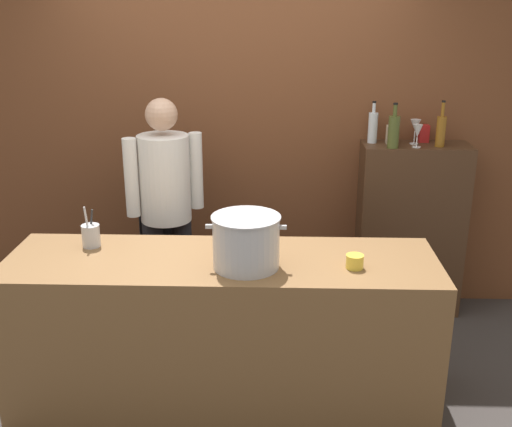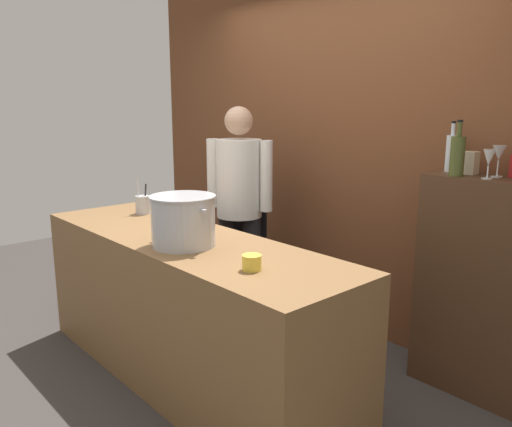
{
  "view_description": "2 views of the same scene",
  "coord_description": "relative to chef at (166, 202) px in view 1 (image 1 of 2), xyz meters",
  "views": [
    {
      "loc": [
        0.29,
        -3.11,
        2.25
      ],
      "look_at": [
        0.18,
        0.25,
        1.08
      ],
      "focal_mm": 43.24,
      "sensor_mm": 36.0,
      "label": 1
    },
    {
      "loc": [
        2.47,
        -1.64,
        1.68
      ],
      "look_at": [
        0.17,
        0.42,
        1.01
      ],
      "focal_mm": 35.91,
      "sensor_mm": 36.0,
      "label": 2
    }
  ],
  "objects": [
    {
      "name": "ground_plane",
      "position": [
        0.44,
        -0.8,
        -0.96
      ],
      "size": [
        8.0,
        8.0,
        0.0
      ],
      "primitive_type": "plane",
      "color": "#383330"
    },
    {
      "name": "wine_bottle_olive",
      "position": [
        1.54,
        0.28,
        0.43
      ],
      "size": [
        0.08,
        0.08,
        0.31
      ],
      "color": "#475123",
      "rests_on": "bar_cabinet"
    },
    {
      "name": "wine_glass_tall",
      "position": [
        1.72,
        0.41,
        0.44
      ],
      "size": [
        0.07,
        0.07,
        0.17
      ],
      "color": "silver",
      "rests_on": "bar_cabinet"
    },
    {
      "name": "wine_bottle_clear",
      "position": [
        1.42,
        0.45,
        0.43
      ],
      "size": [
        0.07,
        0.07,
        0.3
      ],
      "color": "silver",
      "rests_on": "bar_cabinet"
    },
    {
      "name": "chef",
      "position": [
        0.0,
        0.0,
        0.0
      ],
      "size": [
        0.49,
        0.41,
        1.66
      ],
      "rotation": [
        0.0,
        0.0,
        3.58
      ],
      "color": "black",
      "rests_on": "ground_plane"
    },
    {
      "name": "stockpot_large",
      "position": [
        0.59,
        -0.9,
        0.08
      ],
      "size": [
        0.43,
        0.37,
        0.28
      ],
      "color": "#B7BABF",
      "rests_on": "prep_counter"
    },
    {
      "name": "wine_glass_short",
      "position": [
        1.71,
        0.3,
        0.43
      ],
      "size": [
        0.06,
        0.06,
        0.16
      ],
      "color": "silver",
      "rests_on": "bar_cabinet"
    },
    {
      "name": "prep_counter",
      "position": [
        0.44,
        -0.8,
        -0.51
      ],
      "size": [
        2.39,
        0.7,
        0.9
      ],
      "primitive_type": "cube",
      "color": "brown",
      "rests_on": "ground_plane"
    },
    {
      "name": "wine_bottle_amber",
      "position": [
        1.88,
        0.33,
        0.43
      ],
      "size": [
        0.07,
        0.07,
        0.32
      ],
      "color": "#8C5919",
      "rests_on": "bar_cabinet"
    },
    {
      "name": "brick_back_panel",
      "position": [
        0.44,
        0.6,
        0.54
      ],
      "size": [
        4.4,
        0.1,
        3.0
      ],
      "primitive_type": "cube",
      "color": "brown",
      "rests_on": "ground_plane"
    },
    {
      "name": "utensil_crock",
      "position": [
        -0.32,
        -0.64,
        0.0
      ],
      "size": [
        0.1,
        0.1,
        0.25
      ],
      "color": "#B7BABF",
      "rests_on": "prep_counter"
    },
    {
      "name": "bar_cabinet",
      "position": [
        1.74,
        0.39,
        -0.32
      ],
      "size": [
        0.76,
        0.32,
        1.28
      ],
      "primitive_type": "cube",
      "color": "#472D1C",
      "rests_on": "ground_plane"
    },
    {
      "name": "spice_tin_cream",
      "position": [
        1.56,
        0.42,
        0.38
      ],
      "size": [
        0.08,
        0.08,
        0.13
      ],
      "primitive_type": "cube",
      "color": "beige",
      "rests_on": "bar_cabinet"
    },
    {
      "name": "butter_jar",
      "position": [
        1.16,
        -0.9,
        -0.03
      ],
      "size": [
        0.09,
        0.09,
        0.07
      ],
      "primitive_type": "cylinder",
      "color": "yellow",
      "rests_on": "prep_counter"
    },
    {
      "name": "spice_tin_red",
      "position": [
        1.8,
        0.48,
        0.38
      ],
      "size": [
        0.07,
        0.07,
        0.12
      ],
      "primitive_type": "cube",
      "color": "red",
      "rests_on": "bar_cabinet"
    }
  ]
}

